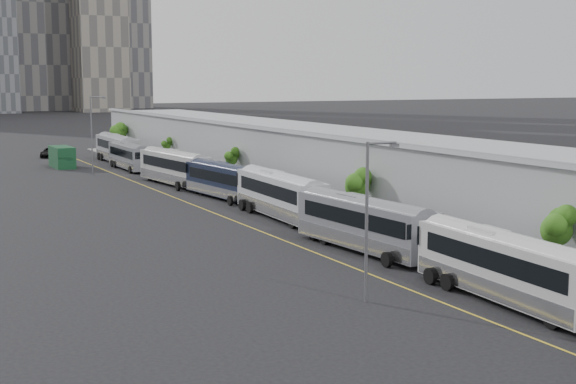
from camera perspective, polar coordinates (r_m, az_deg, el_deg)
sidewalk at (r=66.14m, az=7.45°, el=-2.41°), size 10.00×170.00×0.12m
lane_line at (r=60.89m, az=-0.73°, el=-3.29°), size 0.12×160.00×0.02m
depot at (r=67.94m, az=10.28°, el=0.75°), size 12.45×160.40×7.20m
bus_2 at (r=44.88m, az=15.27°, el=-5.59°), size 3.25×13.12×3.80m
bus_3 at (r=56.19m, az=5.47°, el=-2.61°), size 3.65×13.31×3.84m
bus_4 at (r=69.46m, az=-0.53°, el=-0.49°), size 3.30×13.71×3.98m
bus_5 at (r=80.98m, az=-4.56°, el=0.59°), size 3.73×12.50×3.60m
bus_6 at (r=92.23m, az=-8.06°, el=1.53°), size 4.06×13.70×3.95m
bus_7 at (r=109.06m, az=-11.19°, el=2.36°), size 2.74×12.19×3.56m
bus_8 at (r=119.06m, az=-12.08°, el=2.89°), size 3.06×13.81×4.03m
tree_1 at (r=47.91m, az=18.56°, el=-2.32°), size 1.81×1.81×4.64m
tree_2 at (r=64.15m, az=4.95°, el=0.63°), size 2.01×2.01×4.76m
tree_3 at (r=87.58m, az=-4.04°, el=2.43°), size 1.35×1.35×4.22m
tree_4 at (r=108.52m, az=-8.62°, el=3.26°), size 1.08×1.08×3.80m
tree_5 at (r=128.59m, az=-11.98°, el=4.27°), size 2.55×2.55×5.25m
street_lamp_near at (r=43.00m, az=5.84°, el=-1.28°), size 2.04×0.22×8.68m
street_lamp_far at (r=103.38m, az=-13.71°, el=4.29°), size 2.04×0.22×9.89m
shipping_container at (r=113.75m, az=-15.77°, el=2.40°), size 2.57×5.90×2.89m
suv at (r=129.62m, az=-16.59°, el=2.70°), size 3.97×5.67×1.44m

